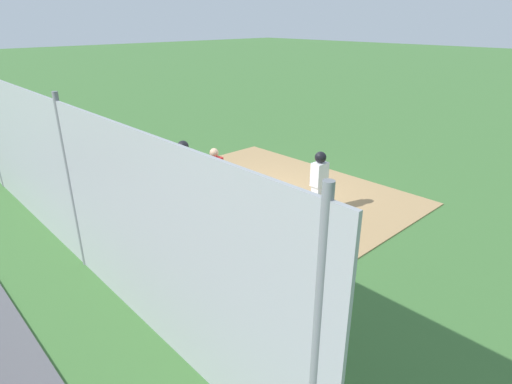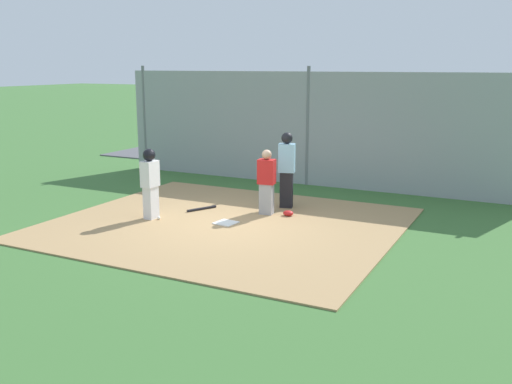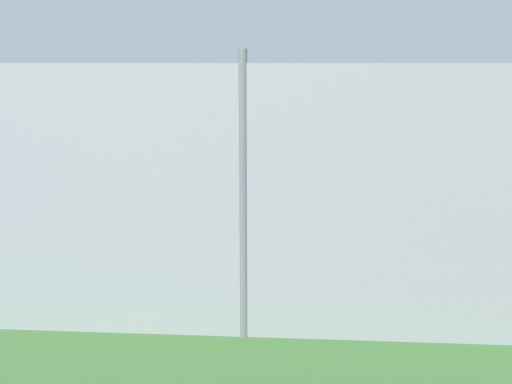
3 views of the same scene
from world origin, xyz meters
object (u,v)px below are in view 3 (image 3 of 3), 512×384
at_px(umpire, 223,199).
at_px(catcher, 236,200).
at_px(home_plate, 265,224).
at_px(catcher_mask, 208,238).
at_px(runner, 351,178).
at_px(baseball_bat, 322,235).
at_px(baseball, 339,218).

bearing_deg(umpire, catcher, -27.17).
relative_size(home_plate, umpire, 0.24).
bearing_deg(umpire, home_plate, -34.05).
distance_m(catcher, catcher_mask, 0.87).
bearing_deg(home_plate, runner, 12.87).
distance_m(baseball_bat, baseball, 1.23).
bearing_deg(baseball, home_plate, -164.58).
height_order(umpire, catcher_mask, umpire).
height_order(runner, baseball_bat, runner).
bearing_deg(home_plate, baseball_bat, -34.79).
relative_size(runner, baseball_bat, 2.01).
distance_m(umpire, baseball_bat, 2.23).
distance_m(baseball_bat, catcher_mask, 2.09).
bearing_deg(baseball, catcher, -141.93).
xyz_separation_m(runner, baseball_bat, (-0.60, -1.14, -0.85)).
height_order(catcher_mask, baseball, catcher_mask).
bearing_deg(catcher, baseball, -58.99).
bearing_deg(baseball_bat, home_plate, 82.66).
bearing_deg(catcher_mask, baseball, 33.10).
bearing_deg(catcher, baseball_bat, -84.27).
height_order(umpire, runner, umpire).
relative_size(catcher, catcher_mask, 6.21).
bearing_deg(home_plate, catcher, -112.17).
bearing_deg(baseball_bat, umpire, 151.55).
bearing_deg(catcher_mask, baseball_bat, 11.80).
xyz_separation_m(home_plate, catcher_mask, (-0.96, -1.18, 0.05)).
xyz_separation_m(catcher, baseball_bat, (1.53, 0.35, -0.73)).
height_order(catcher, catcher_mask, catcher).
relative_size(home_plate, catcher, 0.30).
xyz_separation_m(runner, baseball, (-0.21, 0.02, -0.85)).
relative_size(home_plate, baseball, 5.95).
xyz_separation_m(home_plate, baseball_bat, (1.08, -0.75, 0.02)).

